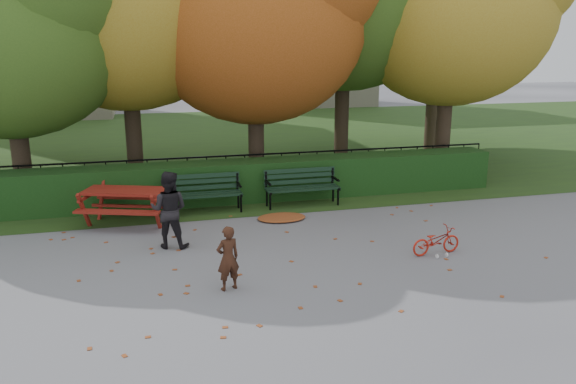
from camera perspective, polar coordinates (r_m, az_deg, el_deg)
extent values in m
plane|color=gray|center=(10.13, 1.21, -7.24)|extent=(90.00, 90.00, 0.00)
plane|color=#213716|center=(23.49, -8.27, 5.15)|extent=(90.00, 90.00, 0.00)
cube|color=#BFB597|center=(38.60, 1.23, 17.81)|extent=(9.00, 6.00, 12.00)
cube|color=black|center=(14.16, -3.80, 1.19)|extent=(13.00, 0.90, 1.00)
cube|color=black|center=(15.03, -4.36, 0.31)|extent=(14.00, 0.04, 0.04)
cube|color=black|center=(14.83, -4.43, 3.76)|extent=(14.00, 0.04, 0.04)
cylinder|color=black|center=(14.71, -15.96, 1.16)|extent=(0.03, 0.03, 1.00)
cylinder|color=black|center=(14.93, -4.39, 1.87)|extent=(0.03, 0.03, 1.00)
cylinder|color=black|center=(15.74, 6.42, 2.47)|extent=(0.03, 0.03, 1.00)
cylinder|color=black|center=(17.29, 17.32, 2.99)|extent=(0.03, 0.03, 1.00)
cylinder|color=black|center=(15.31, -25.55, 3.91)|extent=(0.44, 0.44, 2.62)
ellipsoid|color=#35571A|center=(15.12, -26.73, 14.43)|extent=(5.60, 5.60, 5.04)
cylinder|color=black|center=(16.19, -15.44, 6.24)|extent=(0.44, 0.44, 3.15)
ellipsoid|color=#9C7316|center=(16.09, -16.28, 18.22)|extent=(6.40, 6.40, 5.76)
cylinder|color=black|center=(15.73, -3.26, 5.87)|extent=(0.44, 0.44, 2.80)
ellipsoid|color=#843F0B|center=(15.57, -3.42, 16.85)|extent=(6.00, 6.00, 5.40)
cylinder|color=black|center=(17.74, 5.48, 7.95)|extent=(0.44, 0.44, 3.50)
cylinder|color=black|center=(17.57, 15.52, 6.56)|extent=(0.44, 0.44, 2.97)
ellipsoid|color=#9C7316|center=(17.45, 16.25, 16.97)|extent=(5.80, 5.80, 5.22)
cylinder|color=black|center=(21.90, 14.40, 8.33)|extent=(0.44, 0.44, 3.15)
ellipsoid|color=#35571A|center=(21.83, 14.98, 17.16)|extent=(6.00, 6.00, 5.40)
cube|color=black|center=(12.96, -8.52, -0.47)|extent=(1.80, 0.12, 0.04)
cube|color=black|center=(13.13, -8.61, -0.28)|extent=(1.80, 0.12, 0.04)
cube|color=black|center=(13.30, -8.70, -0.09)|extent=(1.80, 0.12, 0.04)
cube|color=black|center=(13.36, -8.76, 0.46)|extent=(1.80, 0.05, 0.10)
cube|color=black|center=(13.33, -8.78, 1.09)|extent=(1.80, 0.05, 0.10)
cube|color=black|center=(13.30, -8.80, 1.64)|extent=(1.80, 0.05, 0.10)
cube|color=black|center=(13.08, -12.31, -0.60)|extent=(0.05, 0.55, 0.06)
cube|color=black|center=(13.28, -12.42, 0.63)|extent=(0.05, 0.05, 0.41)
cylinder|color=black|center=(12.96, -12.22, -1.65)|extent=(0.05, 0.05, 0.44)
cylinder|color=black|center=(13.30, -12.30, -1.24)|extent=(0.05, 0.05, 0.44)
cube|color=black|center=(13.05, -12.36, 0.27)|extent=(0.05, 0.45, 0.04)
cube|color=black|center=(13.25, -4.95, -0.12)|extent=(0.05, 0.55, 0.06)
cube|color=black|center=(13.45, -5.17, 1.08)|extent=(0.05, 0.05, 0.41)
cylinder|color=black|center=(13.13, -4.80, -1.16)|extent=(0.05, 0.05, 0.44)
cylinder|color=black|center=(13.47, -5.07, -0.76)|extent=(0.05, 0.05, 0.44)
cube|color=black|center=(13.22, -4.99, 0.74)|extent=(0.05, 0.45, 0.04)
cube|color=black|center=(13.41, 1.71, 0.20)|extent=(1.80, 0.12, 0.04)
cube|color=black|center=(13.58, 1.50, 0.38)|extent=(1.80, 0.12, 0.04)
cube|color=black|center=(13.75, 1.29, 0.56)|extent=(1.80, 0.12, 0.04)
cube|color=black|center=(13.81, 1.19, 1.09)|extent=(1.80, 0.05, 0.10)
cube|color=black|center=(13.77, 1.19, 1.69)|extent=(1.80, 0.05, 0.10)
cube|color=black|center=(13.74, 1.19, 2.22)|extent=(1.80, 0.05, 0.10)
cube|color=black|center=(13.38, -2.00, 0.07)|extent=(0.05, 0.55, 0.06)
cube|color=black|center=(13.58, -2.26, 1.26)|extent=(0.05, 0.05, 0.41)
cylinder|color=black|center=(13.26, -1.82, -0.95)|extent=(0.05, 0.05, 0.44)
cylinder|color=black|center=(13.60, -2.16, -0.56)|extent=(0.05, 0.05, 0.44)
cube|color=black|center=(13.35, -2.03, 0.92)|extent=(0.05, 0.45, 0.04)
cube|color=black|center=(13.84, 4.88, 0.52)|extent=(0.05, 0.55, 0.06)
cube|color=black|center=(14.04, 4.53, 1.66)|extent=(0.05, 0.05, 0.41)
cylinder|color=black|center=(13.73, 5.11, -0.47)|extent=(0.05, 0.05, 0.44)
cylinder|color=black|center=(14.05, 4.61, -0.10)|extent=(0.05, 0.05, 0.44)
cube|color=black|center=(13.81, 4.87, 1.34)|extent=(0.05, 0.45, 0.04)
cube|color=#65170C|center=(12.61, -16.08, 0.11)|extent=(1.95, 1.32, 0.06)
cube|color=#65170C|center=(12.15, -16.98, -1.96)|extent=(1.78, 0.85, 0.05)
cube|color=#65170C|center=(13.22, -15.07, -0.51)|extent=(1.78, 0.85, 0.05)
cube|color=#65170C|center=(12.60, -20.01, -1.82)|extent=(0.23, 0.51, 0.88)
cube|color=#65170C|center=(13.39, -18.41, -0.76)|extent=(0.23, 0.51, 0.88)
cube|color=#65170C|center=(12.93, -19.28, -0.16)|extent=(0.52, 1.29, 0.06)
cube|color=#65170C|center=(12.03, -13.26, -2.08)|extent=(0.23, 0.51, 0.88)
cube|color=#65170C|center=(12.85, -12.02, -0.94)|extent=(0.23, 0.51, 0.88)
cube|color=#65170C|center=(12.37, -12.68, -0.33)|extent=(0.52, 1.29, 0.06)
cube|color=#65170C|center=(12.69, -15.97, -1.38)|extent=(1.52, 0.60, 0.06)
ellipsoid|color=maroon|center=(12.62, -0.66, -2.61)|extent=(1.28, 1.07, 0.08)
imported|color=#381D12|center=(8.94, -6.12, -6.71)|extent=(0.44, 0.35, 1.06)
imported|color=black|center=(10.93, -12.00, -1.77)|extent=(0.87, 0.78, 1.50)
imported|color=red|center=(10.82, 14.82, -4.81)|extent=(1.02, 0.44, 0.52)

